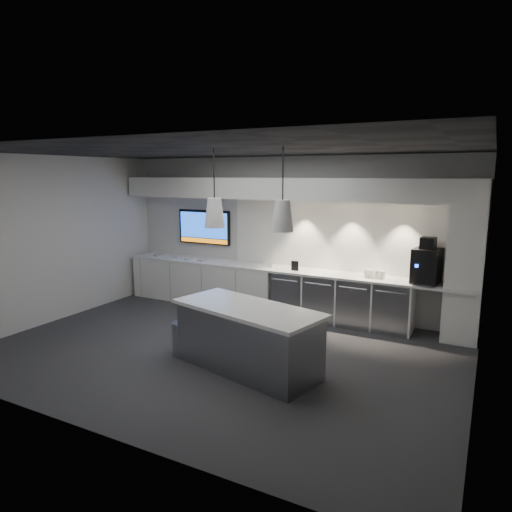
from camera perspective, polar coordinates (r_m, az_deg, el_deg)
The scene contains 28 objects.
floor at distance 7.13m, azimuth -4.49°, elevation -11.78°, with size 7.00×7.00×0.00m, color #303032.
ceiling at distance 6.62m, azimuth -4.86°, elevation 13.05°, with size 7.00×7.00×0.00m, color black.
wall_back at distance 8.91m, azimuth 3.92°, elevation 2.65°, with size 7.00×7.00×0.00m, color silver.
wall_front at distance 4.84m, azimuth -20.67°, elevation -4.41°, with size 7.00×7.00×0.00m, color silver.
wall_left at distance 9.06m, azimuth -23.77°, elevation 1.94°, with size 7.00×7.00×0.00m, color silver.
wall_right at distance 5.71m, azimuth 26.61°, elevation -2.67°, with size 7.00×7.00×0.00m, color silver.
back_counter at distance 8.72m, azimuth 3.02°, elevation -1.64°, with size 6.80×0.65×0.04m, color white.
left_base_cabinets at distance 9.66m, azimuth -6.51°, elevation -3.26°, with size 3.30×0.63×0.86m, color white.
fridge_unit_a at distance 8.73m, azimuth 4.49°, elevation -4.72°, with size 0.60×0.61×0.85m, color gray.
fridge_unit_b at distance 8.51m, azimuth 8.41°, elevation -5.19°, with size 0.60×0.61×0.85m, color gray.
fridge_unit_c at distance 8.33m, azimuth 12.52°, elevation -5.65°, with size 0.60×0.61×0.85m, color gray.
fridge_unit_d at distance 8.20m, azimuth 16.79°, elevation -6.10°, with size 0.60×0.61×0.85m, color gray.
backsplash at distance 8.48m, azimuth 11.33°, elevation 2.43°, with size 4.60×0.03×1.30m, color white.
soffit at distance 8.56m, azimuth 3.18°, elevation 8.40°, with size 6.90×0.60×0.40m, color white.
column at distance 7.92m, azimuth 24.69°, elevation -0.68°, with size 0.55×0.55×2.60m, color white.
wall_tv at distance 9.77m, azimuth -6.48°, elevation 3.63°, with size 1.25×0.07×0.72m.
island at distance 6.35m, azimuth -1.05°, elevation -10.20°, with size 2.28×1.39×0.90m.
bin at distance 7.00m, azimuth -8.97°, elevation -10.12°, with size 0.35×0.35×0.50m, color gray.
coffee_machine at distance 7.98m, azimuth 20.55°, elevation -0.97°, with size 0.46×0.62×0.75m.
sign_black at distance 8.49m, azimuth 4.89°, elevation -1.22°, with size 0.14×0.02×0.18m, color black.
sign_white at distance 8.71m, azimuth 1.43°, elevation -1.04°, with size 0.18×0.02×0.14m, color white.
cup_cluster at distance 8.11m, azimuth 14.61°, elevation -2.21°, with size 0.35×0.16×0.14m, color silver, non-canonical shape.
tray_a at distance 10.23m, azimuth -12.11°, elevation 0.10°, with size 0.16×0.16×0.03m, color #A6A6A6.
tray_b at distance 9.94m, azimuth -10.00°, elevation -0.12°, with size 0.16×0.16×0.03m, color #A6A6A6.
tray_c at distance 9.65m, azimuth -8.37°, elevation -0.38°, with size 0.16×0.16×0.03m, color #A6A6A6.
tray_d at distance 9.52m, azimuth -6.71°, elevation -0.49°, with size 0.16×0.16×0.03m, color #A6A6A6.
pendant_left at distance 6.23m, azimuth -5.20°, elevation 5.44°, with size 0.28×0.28×1.10m.
pendant_right at distance 5.75m, azimuth 3.33°, elevation 5.07°, with size 0.28×0.28×1.10m.
Camera 1 is at (3.53, -5.59, 2.66)m, focal length 32.00 mm.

